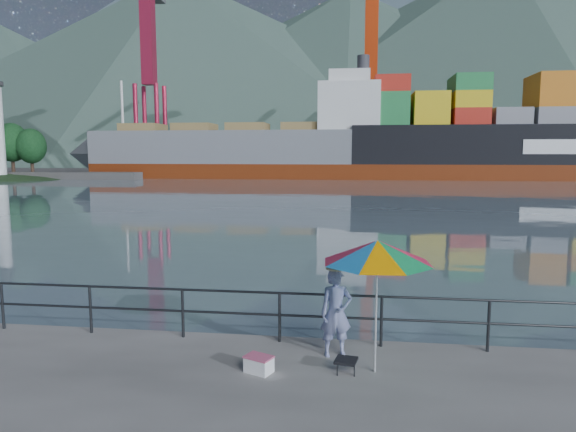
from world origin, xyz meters
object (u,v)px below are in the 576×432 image
object	(u,v)px
fisherman	(336,313)
beach_umbrella	(377,252)
cooler_bag	(259,365)
container_ship	(561,138)
bulk_carrier	(261,149)

from	to	relation	value
fisherman	beach_umbrella	world-z (taller)	beach_umbrella
fisherman	beach_umbrella	size ratio (longest dim) A/B	0.68
fisherman	cooler_bag	size ratio (longest dim) A/B	3.64
cooler_bag	container_ship	distance (m)	78.07
fisherman	beach_umbrella	xyz separation A→B (m)	(0.70, -0.65, 1.30)
container_ship	fisherman	bearing A→B (deg)	-113.09
fisherman	cooler_bag	xyz separation A→B (m)	(-1.29, -0.92, -0.69)
cooler_bag	fisherman	bearing A→B (deg)	59.67
beach_umbrella	bulk_carrier	xyz separation A→B (m)	(-14.87, 70.51, 2.06)
beach_umbrella	cooler_bag	distance (m)	2.82
beach_umbrella	container_ship	size ratio (longest dim) A/B	0.04
beach_umbrella	bulk_carrier	size ratio (longest dim) A/B	0.05
fisherman	cooler_bag	world-z (taller)	fisherman
cooler_bag	container_ship	world-z (taller)	container_ship
fisherman	cooler_bag	distance (m)	1.72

